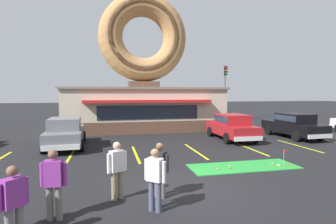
# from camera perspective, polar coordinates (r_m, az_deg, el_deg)

# --- Properties ---
(ground_plane) EXTENTS (160.00, 160.00, 0.00)m
(ground_plane) POSITION_cam_1_polar(r_m,az_deg,el_deg) (8.23, 3.26, -16.59)
(ground_plane) COLOR black
(donut_shop_building) EXTENTS (12.30, 6.75, 10.96)m
(donut_shop_building) POSITION_cam_1_polar(r_m,az_deg,el_deg) (21.54, -5.35, 6.27)
(donut_shop_building) COLOR brown
(donut_shop_building) RESTS_ON ground
(putting_mat) EXTENTS (4.30, 1.51, 0.03)m
(putting_mat) POSITION_cam_1_polar(r_m,az_deg,el_deg) (10.99, 16.09, -11.33)
(putting_mat) COLOR green
(putting_mat) RESTS_ON ground
(mini_donut_near_left) EXTENTS (0.13, 0.13, 0.04)m
(mini_donut_near_left) POSITION_cam_1_polar(r_m,az_deg,el_deg) (11.69, 21.76, -10.37)
(mini_donut_near_left) COLOR #A5724C
(mini_donut_near_left) RESTS_ON putting_mat
(mini_donut_near_right) EXTENTS (0.13, 0.13, 0.04)m
(mini_donut_near_right) POSITION_cam_1_polar(r_m,az_deg,el_deg) (10.53, 13.39, -11.78)
(mini_donut_near_right) COLOR brown
(mini_donut_near_right) RESTS_ON putting_mat
(mini_donut_mid_left) EXTENTS (0.13, 0.13, 0.04)m
(mini_donut_mid_left) POSITION_cam_1_polar(r_m,az_deg,el_deg) (10.35, 10.83, -12.02)
(mini_donut_mid_left) COLOR #A5724C
(mini_donut_mid_left) RESTS_ON putting_mat
(mini_donut_mid_centre) EXTENTS (0.13, 0.13, 0.04)m
(mini_donut_mid_centre) POSITION_cam_1_polar(r_m,az_deg,el_deg) (11.72, 24.59, -10.41)
(mini_donut_mid_centre) COLOR brown
(mini_donut_mid_centre) RESTS_ON putting_mat
(mini_donut_mid_right) EXTENTS (0.13, 0.13, 0.04)m
(mini_donut_mid_right) POSITION_cam_1_polar(r_m,az_deg,el_deg) (11.53, 22.97, -10.60)
(mini_donut_mid_right) COLOR #E5C666
(mini_donut_mid_right) RESTS_ON putting_mat
(golf_ball) EXTENTS (0.04, 0.04, 0.04)m
(golf_ball) POSITION_cam_1_polar(r_m,az_deg,el_deg) (10.84, 13.16, -11.29)
(golf_ball) COLOR white
(golf_ball) RESTS_ON putting_mat
(putting_flag_pin) EXTENTS (0.13, 0.01, 0.55)m
(putting_flag_pin) POSITION_cam_1_polar(r_m,az_deg,el_deg) (12.02, 24.06, -8.13)
(putting_flag_pin) COLOR silver
(putting_flag_pin) RESTS_ON putting_mat
(car_grey) EXTENTS (2.17, 4.65, 1.60)m
(car_grey) POSITION_cam_1_polar(r_m,az_deg,el_deg) (15.12, -21.46, -3.94)
(car_grey) COLOR slate
(car_grey) RESTS_ON ground
(car_black) EXTENTS (2.10, 4.62, 1.60)m
(car_black) POSITION_cam_1_polar(r_m,az_deg,el_deg) (19.11, 25.66, -2.44)
(car_black) COLOR black
(car_black) RESTS_ON ground
(car_red) EXTENTS (2.06, 4.60, 1.60)m
(car_red) POSITION_cam_1_polar(r_m,az_deg,el_deg) (16.96, 13.66, -2.93)
(car_red) COLOR maroon
(car_red) RESTS_ON ground
(pedestrian_blue_sweater_man) EXTENTS (0.54, 0.39, 1.59)m
(pedestrian_blue_sweater_man) POSITION_cam_1_polar(r_m,az_deg,el_deg) (7.43, -11.02, -11.84)
(pedestrian_blue_sweater_man) COLOR #7F7056
(pedestrian_blue_sweater_man) RESTS_ON ground
(pedestrian_hooded_kid) EXTENTS (0.47, 0.43, 1.56)m
(pedestrian_hooded_kid) POSITION_cam_1_polar(r_m,az_deg,el_deg) (6.60, -2.86, -13.98)
(pedestrian_hooded_kid) COLOR #474C66
(pedestrian_hooded_kid) RESTS_ON ground
(pedestrian_leather_jacket_man) EXTENTS (0.45, 0.45, 1.55)m
(pedestrian_leather_jacket_man) POSITION_cam_1_polar(r_m,az_deg,el_deg) (5.99, -30.58, -16.53)
(pedestrian_leather_jacket_man) COLOR slate
(pedestrian_leather_jacket_man) RESTS_ON ground
(pedestrian_beanie_man) EXTENTS (0.59, 0.28, 1.64)m
(pedestrian_beanie_man) POSITION_cam_1_polar(r_m,az_deg,el_deg) (6.68, -23.61, -13.67)
(pedestrian_beanie_man) COLOR slate
(pedestrian_beanie_man) RESTS_ON ground
(pedestrian_crossing_woman) EXTENTS (0.44, 0.46, 1.54)m
(pedestrian_crossing_woman) POSITION_cam_1_polar(r_m,az_deg,el_deg) (7.44, -1.85, -12.00)
(pedestrian_crossing_woman) COLOR slate
(pedestrian_crossing_woman) RESTS_ON ground
(trash_bin) EXTENTS (0.57, 0.57, 0.97)m
(trash_bin) POSITION_cam_1_polar(r_m,az_deg,el_deg) (20.94, 12.00, -2.62)
(trash_bin) COLOR #1E662D
(trash_bin) RESTS_ON ground
(traffic_light_pole) EXTENTS (0.28, 0.47, 5.80)m
(traffic_light_pole) POSITION_cam_1_polar(r_m,az_deg,el_deg) (27.89, 12.30, 5.63)
(traffic_light_pole) COLOR #595B60
(traffic_light_pole) RESTS_ON ground
(parking_stripe_left) EXTENTS (0.12, 3.60, 0.01)m
(parking_stripe_left) POSITION_cam_1_polar(r_m,az_deg,el_deg) (12.87, -20.62, -9.22)
(parking_stripe_left) COLOR yellow
(parking_stripe_left) RESTS_ON ground
(parking_stripe_mid_left) EXTENTS (0.12, 3.60, 0.01)m
(parking_stripe_mid_left) POSITION_cam_1_polar(r_m,az_deg,el_deg) (12.80, -7.03, -9.07)
(parking_stripe_mid_left) COLOR yellow
(parking_stripe_mid_left) RESTS_ON ground
(parking_stripe_centre) EXTENTS (0.12, 3.60, 0.01)m
(parking_stripe_centre) POSITION_cam_1_polar(r_m,az_deg,el_deg) (13.41, 5.98, -8.45)
(parking_stripe_centre) COLOR yellow
(parking_stripe_centre) RESTS_ON ground
(parking_stripe_mid_right) EXTENTS (0.12, 3.60, 0.01)m
(parking_stripe_mid_right) POSITION_cam_1_polar(r_m,az_deg,el_deg) (14.63, 17.28, -7.56)
(parking_stripe_mid_right) COLOR yellow
(parking_stripe_mid_right) RESTS_ON ground
(parking_stripe_right) EXTENTS (0.12, 3.60, 0.01)m
(parking_stripe_right) POSITION_cam_1_polar(r_m,az_deg,el_deg) (16.32, 26.52, -6.61)
(parking_stripe_right) COLOR yellow
(parking_stripe_right) RESTS_ON ground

